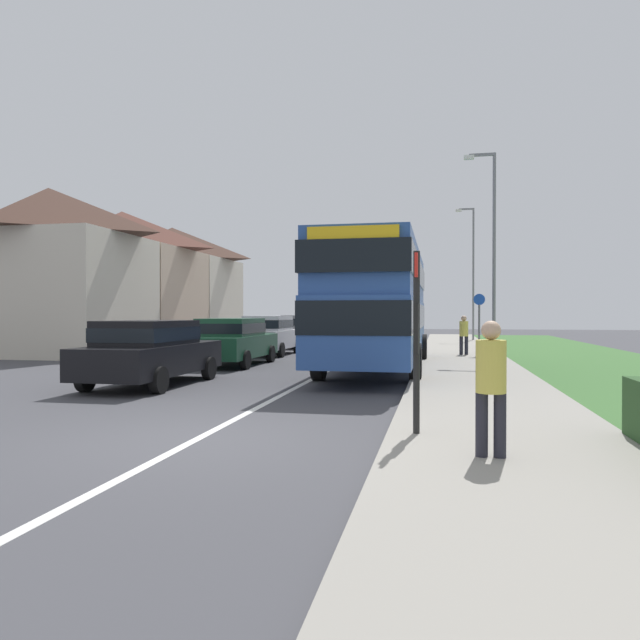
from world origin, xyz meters
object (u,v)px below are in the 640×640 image
parked_car_silver (269,333)px  street_lamp_far (472,266)px  parked_car_dark_green (233,339)px  pedestrian_walking_away (464,333)px  street_lamp_mid (491,242)px  parked_car_grey (301,330)px  parked_car_black (151,350)px  pedestrian_at_stop (491,382)px  double_decker_bus (379,301)px  bus_stop_sign (417,329)px  cycle_route_sign (479,322)px

parked_car_silver → street_lamp_far: (9.02, 13.95, 3.81)m
parked_car_dark_green → pedestrian_walking_away: bearing=33.3°
parked_car_dark_green → pedestrian_walking_away: 9.32m
parked_car_dark_green → street_lamp_mid: bearing=21.7°
street_lamp_far → parked_car_dark_green: bearing=-114.9°
parked_car_grey → pedestrian_walking_away: size_ratio=2.38×
parked_car_dark_green → street_lamp_far: street_lamp_far is taller
parked_car_silver → street_lamp_far: street_lamp_far is taller
parked_car_black → street_lamp_mid: (8.72, 9.18, 3.48)m
pedestrian_at_stop → parked_car_black: bearing=139.9°
street_lamp_mid → parked_car_silver: bearing=169.9°
parked_car_black → pedestrian_walking_away: size_ratio=2.75×
parked_car_black → pedestrian_at_stop: size_ratio=2.75×
street_lamp_far → pedestrian_at_stop: bearing=-92.6°
parked_car_grey → pedestrian_at_stop: pedestrian_at_stop is taller
pedestrian_walking_away → street_lamp_far: street_lamp_far is taller
double_decker_bus → pedestrian_at_stop: bearing=-78.0°
parked_car_silver → parked_car_black: bearing=-89.1°
parked_car_silver → pedestrian_at_stop: (7.60, -17.03, 0.07)m
parked_car_black → bus_stop_sign: (6.56, -5.08, 0.66)m
cycle_route_sign → pedestrian_at_stop: bearing=-93.3°
parked_car_dark_green → double_decker_bus: bearing=-7.9°
parked_car_silver → pedestrian_at_stop: 18.65m
parked_car_grey → street_lamp_mid: size_ratio=0.52×
double_decker_bus → parked_car_silver: double_decker_bus is taller
parked_car_dark_green → street_lamp_far: (8.83, 19.00, 3.83)m
parked_car_dark_green → pedestrian_walking_away: size_ratio=2.73×
parked_car_black → bus_stop_sign: size_ratio=1.77×
parked_car_black → cycle_route_sign: 13.57m
cycle_route_sign → street_lamp_far: 14.46m
double_decker_bus → pedestrian_walking_away: bearing=64.3°
double_decker_bus → parked_car_silver: 7.84m
parked_car_silver → street_lamp_far: 17.05m
pedestrian_at_stop → pedestrian_walking_away: bearing=88.7°
parked_car_dark_green → cycle_route_sign: cycle_route_sign is taller
parked_car_black → pedestrian_walking_away: bearing=54.1°
parked_car_dark_green → cycle_route_sign: size_ratio=1.81×
bus_stop_sign → cycle_route_sign: bus_stop_sign is taller
pedestrian_walking_away → street_lamp_mid: (0.90, -1.65, 3.38)m
street_lamp_far → street_lamp_mid: bearing=-90.5°
double_decker_bus → street_lamp_mid: (3.70, 4.15, 2.21)m
parked_car_dark_green → parked_car_black: bearing=-90.3°
bus_stop_sign → street_lamp_far: 30.06m
bus_stop_sign → cycle_route_sign: bearing=83.3°
double_decker_bus → parked_car_black: double_decker_bus is taller
parked_car_dark_green → pedestrian_walking_away: (7.79, 5.11, 0.10)m
pedestrian_walking_away → parked_car_silver: bearing=-179.5°
pedestrian_walking_away → cycle_route_sign: bearing=-18.4°
street_lamp_far → pedestrian_walking_away: bearing=-94.3°
street_lamp_mid → street_lamp_far: size_ratio=0.92×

